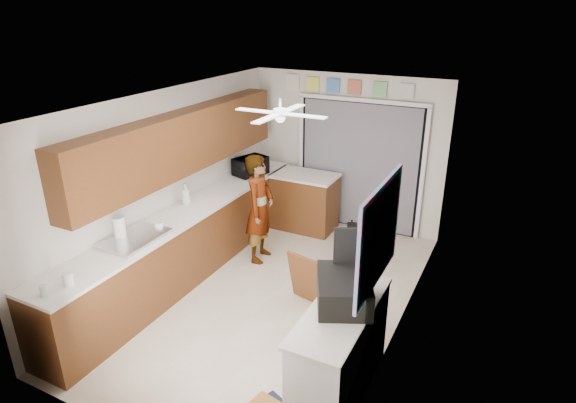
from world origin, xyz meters
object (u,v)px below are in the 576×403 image
at_px(suitcase, 344,290).
at_px(dog, 352,236).
at_px(soap_bottle, 186,194).
at_px(paper_towel_roll, 120,229).
at_px(man, 260,209).
at_px(microwave, 250,166).
at_px(cup, 159,226).

distance_m(suitcase, dog, 3.00).
bearing_deg(soap_bottle, paper_towel_roll, -90.49).
height_order(soap_bottle, suitcase, soap_bottle).
relative_size(man, dog, 3.06).
distance_m(microwave, paper_towel_roll, 2.67).
relative_size(cup, suitcase, 0.18).
distance_m(cup, suitcase, 2.60).
height_order(paper_towel_roll, suitcase, paper_towel_roll).
bearing_deg(suitcase, cup, 144.93).
distance_m(suitcase, man, 2.71).
bearing_deg(soap_bottle, dog, 38.23).
relative_size(soap_bottle, paper_towel_roll, 1.06).
distance_m(microwave, man, 1.10).
xyz_separation_m(soap_bottle, dog, (1.89, 1.49, -0.89)).
xyz_separation_m(microwave, paper_towel_roll, (-0.16, -2.67, 0.00)).
xyz_separation_m(soap_bottle, suitcase, (2.75, -1.25, -0.02)).
relative_size(microwave, soap_bottle, 1.69).
bearing_deg(paper_towel_roll, suitcase, -0.81).
xyz_separation_m(microwave, man, (0.65, -0.85, -0.29)).
height_order(suitcase, man, man).
distance_m(soap_bottle, dog, 2.57).
distance_m(cup, man, 1.53).
bearing_deg(suitcase, man, 111.61).
height_order(microwave, paper_towel_roll, paper_towel_roll).
relative_size(cup, dog, 0.22).
xyz_separation_m(paper_towel_roll, suitcase, (2.76, -0.04, -0.01)).
bearing_deg(man, soap_bottle, 119.22).
bearing_deg(soap_bottle, man, 37.51).
xyz_separation_m(microwave, cup, (0.03, -2.24, -0.10)).
bearing_deg(cup, soap_bottle, 103.50).
xyz_separation_m(microwave, suitcase, (2.60, -2.70, -0.01)).
relative_size(suitcase, man, 0.40).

